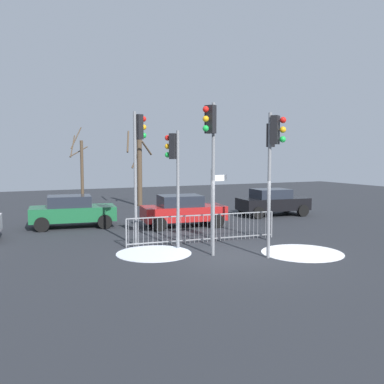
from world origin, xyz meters
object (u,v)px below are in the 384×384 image
Objects in this scene: traffic_light_mid_left at (211,145)px; car_green_mid at (72,211)px; traffic_light_rear_left at (270,153)px; traffic_light_rear_right at (138,148)px; car_red_near at (182,210)px; direction_sign_post at (213,203)px; bare_tree_centre at (139,169)px; bare_tree_left at (81,170)px; traffic_light_mid_right at (174,162)px; traffic_light_foreground_right at (274,152)px; car_black_far at (272,202)px.

traffic_light_mid_left reaches higher than car_green_mid.
traffic_light_rear_left is 5.12m from traffic_light_rear_right.
direction_sign_post is at bearing -91.58° from car_red_near.
traffic_light_rear_left is 12.96m from bare_tree_centre.
traffic_light_rear_left is 15.42m from bare_tree_left.
direction_sign_post is at bearing -48.80° from traffic_light_mid_right.
car_red_near is (-0.18, 6.88, -2.66)m from traffic_light_foreground_right.
traffic_light_rear_left reaches higher than car_green_mid.
direction_sign_post reaches higher than car_black_far.
bare_tree_centre is (-5.25, 7.33, 1.63)m from car_black_far.
bare_tree_left is (-2.68, 10.42, 1.59)m from car_red_near.
direction_sign_post is at bearing -134.11° from car_black_far.
traffic_light_foreground_right is at bearing -80.63° from bare_tree_left.
traffic_light_rear_left is 0.95× the size of bare_tree_centre.
car_green_mid is 1.00× the size of car_red_near.
traffic_light_rear_right is at bearing -127.84° from car_red_near.
car_black_far is 10.65m from car_green_mid.
car_black_far is (4.06, 5.53, -2.63)m from traffic_light_rear_left.
traffic_light_rear_right is at bearing 5.24° from traffic_light_mid_left.
traffic_light_rear_left is 1.11× the size of traffic_light_mid_right.
traffic_light_mid_left is 1.26× the size of car_green_mid.
traffic_light_foreground_right is 0.95× the size of bare_tree_centre.
car_black_far is 9.16m from bare_tree_centre.
traffic_light_mid_right reaches higher than car_green_mid.
traffic_light_mid_left is 14.59m from bare_tree_centre.
car_black_far is at bearing -162.85° from traffic_light_foreground_right.
bare_tree_left is at bearing 157.11° from traffic_light_rear_right.
bare_tree_centre reaches higher than direction_sign_post.
traffic_light_mid_right is 0.86× the size of traffic_light_rear_right.
direction_sign_post is at bearing -56.45° from traffic_light_mid_left.
traffic_light_rear_left reaches higher than direction_sign_post.
traffic_light_rear_right reaches higher than traffic_light_mid_right.
traffic_light_mid_left is at bearing -115.28° from traffic_light_rear_left.
traffic_light_rear_left is at bearing -160.52° from traffic_light_foreground_right.
traffic_light_mid_right is 2.07m from direction_sign_post.
traffic_light_foreground_right is 1.01× the size of traffic_light_rear_left.
traffic_light_foreground_right reaches higher than traffic_light_rear_left.
bare_tree_centre is at bearing -28.64° from bare_tree_left.
traffic_light_mid_left is at bearing -97.45° from car_red_near.
traffic_light_rear_right is 1.00× the size of bare_tree_centre.
bare_tree_centre is (0.50, 15.47, -1.02)m from traffic_light_foreground_right.
traffic_light_mid_right is (-3.97, 0.16, -0.33)m from traffic_light_rear_left.
direction_sign_post is (-2.54, -0.09, -1.80)m from traffic_light_rear_left.
traffic_light_mid_left is 1.77× the size of direction_sign_post.
traffic_light_rear_right reaches higher than car_red_near.
car_black_far is at bearing 19.18° from car_red_near.
traffic_light_foreground_right is 15.51m from bare_tree_centre.
car_red_near is at bearing 113.96° from traffic_light_rear_right.
car_black_far and car_red_near have the same top height.
car_green_mid is at bearing -103.40° from bare_tree_left.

